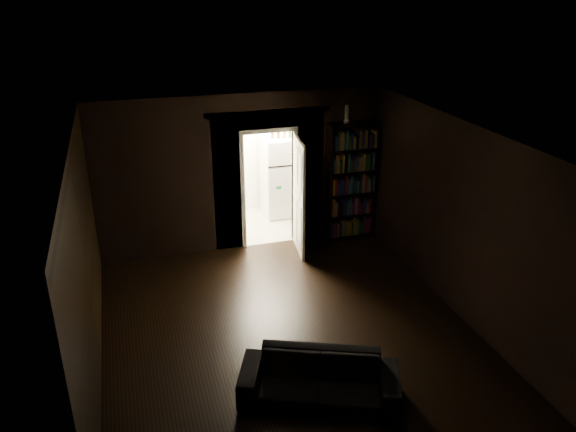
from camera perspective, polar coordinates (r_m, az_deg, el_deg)
name	(u,v)px	position (r m, az deg, el deg)	size (l,w,h in m)	color
ground	(287,330)	(8.04, -0.08, -11.49)	(5.50, 5.50, 0.00)	black
room_walls	(265,192)	(8.16, -2.34, 2.45)	(5.02, 5.61, 2.84)	black
kitchen_alcove	(254,163)	(11.00, -3.46, 5.42)	(2.20, 1.80, 2.60)	#AFAA98
sofa	(319,373)	(6.74, 3.21, -15.68)	(1.84, 0.80, 0.71)	black
bookshelf	(351,182)	(10.33, 6.38, 3.46)	(0.90, 0.32, 2.20)	black
refrigerator	(281,176)	(11.41, -0.68, 4.10)	(0.74, 0.68, 1.65)	white
door	(299,197)	(9.75, 1.14, 1.90)	(0.85, 0.05, 2.05)	white
figurine	(347,114)	(9.98, 5.98, 10.29)	(0.10, 0.10, 0.31)	white
bottles	(284,131)	(11.03, -0.39, 8.61)	(0.65, 0.08, 0.26)	black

